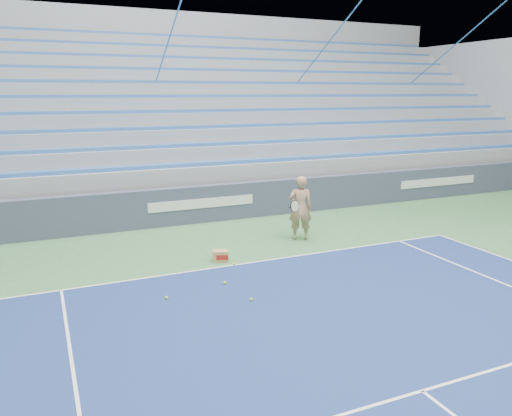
# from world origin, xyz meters

# --- Properties ---
(sponsor_barrier) EXTENTS (30.00, 0.32, 1.10)m
(sponsor_barrier) POSITION_xyz_m (0.00, 15.88, 0.55)
(sponsor_barrier) COLOR #3C435B
(sponsor_barrier) RESTS_ON ground
(bleachers) EXTENTS (31.00, 9.15, 7.30)m
(bleachers) POSITION_xyz_m (0.00, 21.60, 2.36)
(bleachers) COLOR gray
(bleachers) RESTS_ON ground
(tennis_player) EXTENTS (0.97, 0.92, 1.69)m
(tennis_player) POSITION_xyz_m (1.84, 13.11, 0.85)
(tennis_player) COLOR tan
(tennis_player) RESTS_ON ground
(ball_box) EXTENTS (0.41, 0.37, 0.26)m
(ball_box) POSITION_xyz_m (-0.67, 12.29, 0.13)
(ball_box) COLOR tan
(ball_box) RESTS_ON ground
(tennis_ball_0) EXTENTS (0.07, 0.07, 0.07)m
(tennis_ball_0) POSITION_xyz_m (-2.33, 10.64, 0.03)
(tennis_ball_0) COLOR #ADE42E
(tennis_ball_0) RESTS_ON ground
(tennis_ball_1) EXTENTS (0.07, 0.07, 0.07)m
(tennis_ball_1) POSITION_xyz_m (-1.07, 10.90, 0.03)
(tennis_ball_1) COLOR #ADE42E
(tennis_ball_1) RESTS_ON ground
(tennis_ball_2) EXTENTS (0.07, 0.07, 0.07)m
(tennis_ball_2) POSITION_xyz_m (-0.78, 12.44, 0.03)
(tennis_ball_2) COLOR #ADE42E
(tennis_ball_2) RESTS_ON ground
(tennis_ball_3) EXTENTS (0.07, 0.07, 0.07)m
(tennis_ball_3) POSITION_xyz_m (-0.90, 9.93, 0.03)
(tennis_ball_3) COLOR #ADE42E
(tennis_ball_3) RESTS_ON ground
(tennis_ball_4) EXTENTS (0.07, 0.07, 0.07)m
(tennis_ball_4) POSITION_xyz_m (-0.49, 11.89, 0.03)
(tennis_ball_4) COLOR #ADE42E
(tennis_ball_4) RESTS_ON ground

